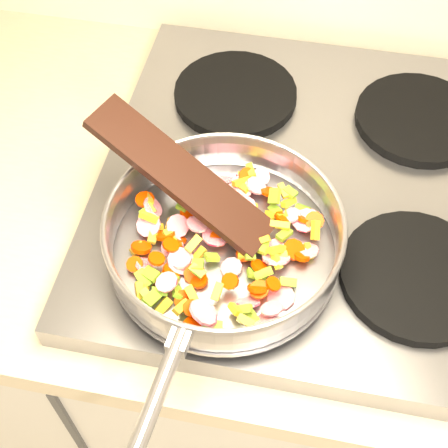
# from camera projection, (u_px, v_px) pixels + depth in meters

# --- Properties ---
(cooktop) EXTENTS (0.60, 0.60, 0.04)m
(cooktop) POSITION_uv_depth(u_px,v_px,m) (313.00, 188.00, 0.89)
(cooktop) COLOR #939399
(cooktop) RESTS_ON counter_top
(grate_fl) EXTENTS (0.19, 0.19, 0.02)m
(grate_fl) POSITION_uv_depth(u_px,v_px,m) (196.00, 240.00, 0.80)
(grate_fl) COLOR black
(grate_fl) RESTS_ON cooktop
(grate_fr) EXTENTS (0.19, 0.19, 0.02)m
(grate_fr) POSITION_uv_depth(u_px,v_px,m) (416.00, 276.00, 0.77)
(grate_fr) COLOR black
(grate_fr) RESTS_ON cooktop
(grate_bl) EXTENTS (0.19, 0.19, 0.02)m
(grate_bl) POSITION_uv_depth(u_px,v_px,m) (235.00, 94.00, 0.97)
(grate_bl) COLOR black
(grate_bl) RESTS_ON cooktop
(grate_br) EXTENTS (0.19, 0.19, 0.02)m
(grate_br) POSITION_uv_depth(u_px,v_px,m) (419.00, 119.00, 0.93)
(grate_br) COLOR black
(grate_br) RESTS_ON cooktop
(saute_pan) EXTENTS (0.34, 0.50, 0.06)m
(saute_pan) POSITION_uv_depth(u_px,v_px,m) (223.00, 236.00, 0.75)
(saute_pan) COLOR #9E9EA5
(saute_pan) RESTS_ON grate_fl
(vegetable_heap) EXTENTS (0.25, 0.26, 0.05)m
(vegetable_heap) POSITION_uv_depth(u_px,v_px,m) (220.00, 244.00, 0.77)
(vegetable_heap) COLOR #79AF24
(vegetable_heap) RESTS_ON saute_pan
(wooden_spatula) EXTENTS (0.25, 0.15, 0.11)m
(wooden_spatula) POSITION_uv_depth(u_px,v_px,m) (181.00, 176.00, 0.76)
(wooden_spatula) COLOR black
(wooden_spatula) RESTS_ON saute_pan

